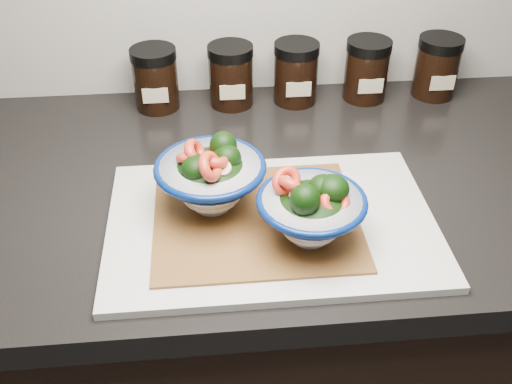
{
  "coord_description": "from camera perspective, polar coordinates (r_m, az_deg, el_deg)",
  "views": [
    {
      "loc": [
        -0.15,
        0.7,
        1.44
      ],
      "look_at": [
        -0.09,
        1.33,
        0.96
      ],
      "focal_mm": 42.0,
      "sensor_mm": 36.0,
      "label": 1
    }
  ],
  "objects": [
    {
      "name": "cutting_board",
      "position": [
        0.83,
        1.48,
        -2.99
      ],
      "size": [
        0.45,
        0.3,
        0.01
      ],
      "primitive_type": "cube",
      "color": "beige",
      "rests_on": "countertop"
    },
    {
      "name": "spice_jar_e",
      "position": [
        1.18,
        16.85,
        11.35
      ],
      "size": [
        0.08,
        0.08,
        0.11
      ],
      "color": "black",
      "rests_on": "countertop"
    },
    {
      "name": "cabinet",
      "position": [
        1.27,
        3.52,
        -15.92
      ],
      "size": [
        3.43,
        0.58,
        0.86
      ],
      "primitive_type": "cube",
      "color": "black",
      "rests_on": "ground"
    },
    {
      "name": "spice_jar_b",
      "position": [
        1.1,
        -2.4,
        11.04
      ],
      "size": [
        0.08,
        0.08,
        0.11
      ],
      "color": "black",
      "rests_on": "countertop"
    },
    {
      "name": "spice_jar_d",
      "position": [
        1.14,
        10.48,
        11.39
      ],
      "size": [
        0.08,
        0.08,
        0.11
      ],
      "color": "black",
      "rests_on": "countertop"
    },
    {
      "name": "bowl_right",
      "position": [
        0.77,
        5.34,
        -1.72
      ],
      "size": [
        0.14,
        0.14,
        0.1
      ],
      "rotation": [
        0.0,
        0.0,
        -0.02
      ],
      "color": "white",
      "rests_on": "bamboo_mat"
    },
    {
      "name": "bowl_left",
      "position": [
        0.82,
        -4.34,
        1.42
      ],
      "size": [
        0.15,
        0.15,
        0.11
      ],
      "rotation": [
        0.0,
        0.0,
        0.21
      ],
      "color": "white",
      "rests_on": "bamboo_mat"
    },
    {
      "name": "bamboo_mat",
      "position": [
        0.83,
        -0.0,
        -2.55
      ],
      "size": [
        0.28,
        0.24,
        0.0
      ],
      "primitive_type": "cube",
      "color": "#99602E",
      "rests_on": "cutting_board"
    },
    {
      "name": "countertop",
      "position": [
        0.95,
        4.52,
        0.7
      ],
      "size": [
        3.5,
        0.6,
        0.04
      ],
      "primitive_type": "cube",
      "color": "black",
      "rests_on": "cabinet"
    },
    {
      "name": "spice_jar_c",
      "position": [
        1.11,
        3.81,
        11.28
      ],
      "size": [
        0.08,
        0.08,
        0.11
      ],
      "color": "black",
      "rests_on": "countertop"
    },
    {
      "name": "spice_jar_a",
      "position": [
        1.11,
        -9.55,
        10.61
      ],
      "size": [
        0.08,
        0.08,
        0.11
      ],
      "color": "black",
      "rests_on": "countertop"
    }
  ]
}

